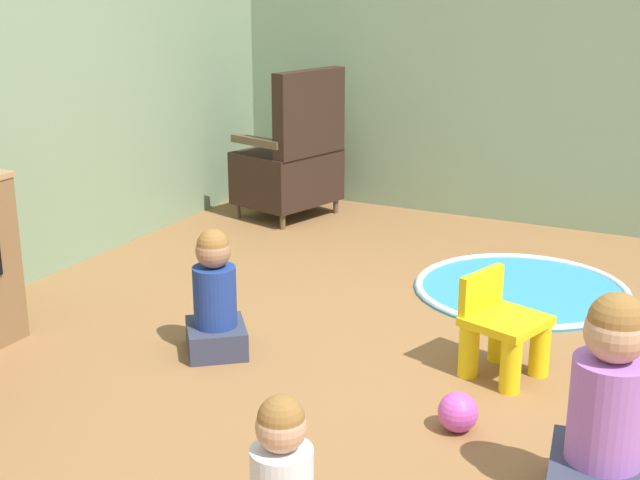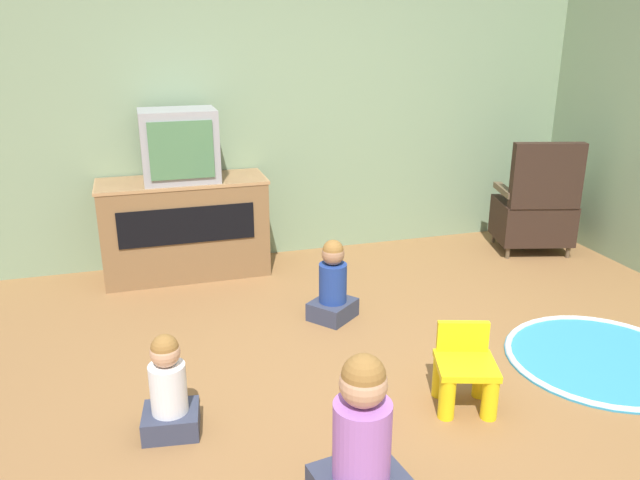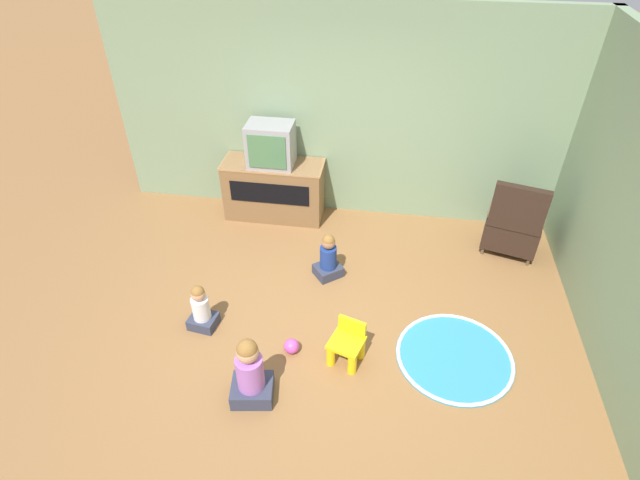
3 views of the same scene
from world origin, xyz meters
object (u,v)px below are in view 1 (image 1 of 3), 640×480
Objects in this scene: toy_ball at (458,412)px; yellow_kid_chair at (502,332)px; black_armchair at (292,162)px; child_watching_center at (215,300)px; child_watching_right at (607,416)px.

yellow_kid_chair is at bearing -0.60° from toy_ball.
black_armchair is 2.33× the size of yellow_kid_chair.
black_armchair reaches higher than yellow_kid_chair.
black_armchair reaches higher than toy_ball.
child_watching_center is (-2.11, -0.77, -0.14)m from black_armchair.
yellow_kid_chair is 0.96m from child_watching_right.
child_watching_right reaches higher than yellow_kid_chair.
black_armchair is 3.57m from child_watching_right.
child_watching_center is 1.79m from child_watching_right.
black_armchair is 1.77× the size of child_watching_center.
child_watching_right is 0.65m from toy_ball.
black_armchair is 1.40× the size of child_watching_right.
black_armchair is 3.04m from toy_ball.
child_watching_right is 4.78× the size of toy_ball.
yellow_kid_chair is 1.24m from child_watching_center.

